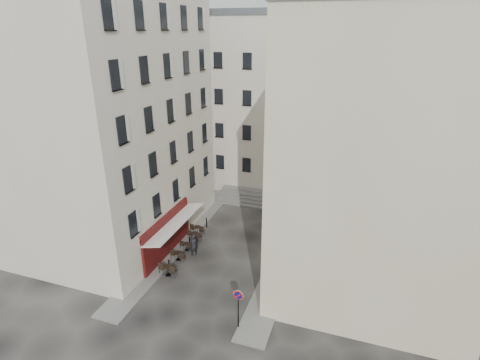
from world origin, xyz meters
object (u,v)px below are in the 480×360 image
at_px(no_parking_sign, 238,302).
at_px(bistro_table_a, 168,269).
at_px(pedestrian, 193,245).
at_px(bistro_table_b, 178,255).

distance_m(no_parking_sign, bistro_table_a, 7.51).
bearing_deg(pedestrian, bistro_table_a, 33.93).
bearing_deg(bistro_table_b, pedestrian, 50.22).
height_order(bistro_table_b, pedestrian, pedestrian).
bearing_deg(bistro_table_a, pedestrian, 78.06).
xyz_separation_m(no_parking_sign, pedestrian, (-5.95, 6.34, -1.05)).
bearing_deg(pedestrian, bistro_table_b, 6.09).
relative_size(bistro_table_b, pedestrian, 0.66).
height_order(bistro_table_a, pedestrian, pedestrian).
distance_m(no_parking_sign, bistro_table_b, 8.77).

